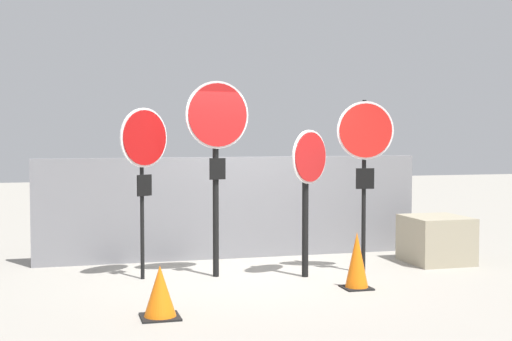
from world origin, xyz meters
TOP-DOWN VIEW (x-y plane):
  - ground_plane at (0.00, 0.00)m, footprint 40.00×40.00m
  - fence_back at (0.00, 1.45)m, footprint 6.04×0.12m
  - stop_sign_0 at (-1.52, 0.17)m, footprint 0.67×0.46m
  - stop_sign_1 at (-0.56, 0.06)m, footprint 0.89×0.22m
  - stop_sign_2 at (0.62, -0.26)m, footprint 0.62×0.42m
  - stop_sign_3 at (1.47, -0.21)m, footprint 0.80×0.16m
  - traffic_cone_0 at (-1.59, -1.86)m, footprint 0.41×0.41m
  - traffic_cone_1 at (0.98, -1.08)m, footprint 0.35×0.35m
  - storage_crate at (2.84, 0.26)m, footprint 0.87×0.94m

SIDE VIEW (x-z plane):
  - ground_plane at x=0.00m, z-range 0.00..0.00m
  - traffic_cone_0 at x=-1.59m, z-range 0.00..0.56m
  - storage_crate at x=2.84m, z-range 0.00..0.70m
  - traffic_cone_1 at x=0.98m, z-range 0.00..0.71m
  - fence_back at x=0.00m, z-range 0.00..1.58m
  - stop_sign_2 at x=0.62m, z-range 0.37..2.37m
  - stop_sign_0 at x=-1.52m, z-range 0.58..2.86m
  - stop_sign_3 at x=1.47m, z-range 0.58..2.99m
  - stop_sign_1 at x=-0.56m, z-range 0.56..3.20m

